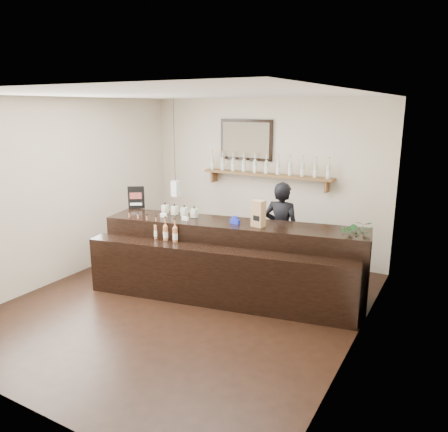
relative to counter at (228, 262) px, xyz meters
name	(u,v)px	position (x,y,z in m)	size (l,w,h in m)	color
ground	(187,304)	(-0.34, -0.56, -0.49)	(5.00, 5.00, 0.00)	black
room_shell	(184,183)	(-0.34, -0.56, 1.21)	(5.00, 5.00, 5.00)	beige
back_wall_decor	(253,159)	(-0.50, 1.81, 1.26)	(2.66, 0.96, 1.69)	brown
counter	(228,262)	(0.00, 0.00, 0.00)	(3.83, 1.69, 1.23)	black
promo_sign	(136,198)	(-1.77, 0.13, 0.74)	(0.23, 0.16, 0.37)	black
paper_bag	(258,214)	(0.40, 0.11, 0.74)	(0.19, 0.15, 0.37)	#A4844F
tape_dispenser	(235,221)	(0.06, 0.08, 0.61)	(0.15, 0.08, 0.12)	#1827AE
side_cabinet	(352,280)	(1.66, 0.44, -0.10)	(0.47, 0.60, 0.79)	brown
potted_plant	(356,236)	(1.66, 0.44, 0.53)	(0.41, 0.35, 0.45)	#29682D
shopkeeper	(281,224)	(0.40, 0.99, 0.38)	(0.64, 0.42, 1.75)	black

